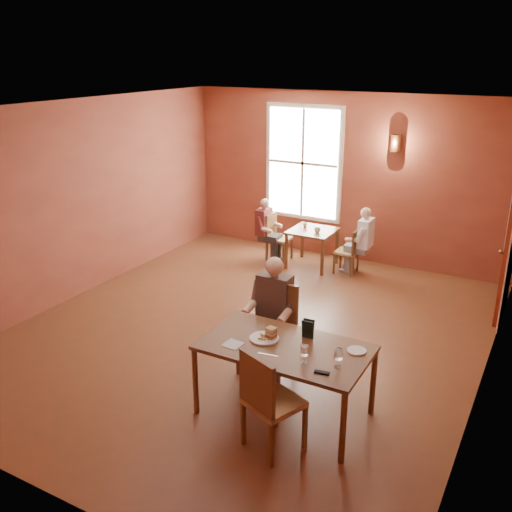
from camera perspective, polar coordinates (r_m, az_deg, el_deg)
The scene contains 29 objects.
ground at distance 7.94m, azimuth -0.70°, elevation -7.58°, with size 6.00×7.00×0.01m, color brown.
wall_back at distance 10.46m, azimuth 8.84°, elevation 7.74°, with size 6.00×0.04×3.00m, color brown.
wall_front at distance 4.86m, azimuth -21.76°, elevation -8.04°, with size 6.00×0.04×3.00m, color brown.
wall_left at distance 9.17m, azimuth -17.35°, elevation 5.36°, with size 0.04×7.00×3.00m, color brown.
wall_right at distance 6.51m, azimuth 22.89°, elevation -1.14°, with size 0.04×7.00×3.00m, color brown.
ceiling at distance 7.07m, azimuth -0.81°, elevation 14.53°, with size 6.00×7.00×0.04m, color white.
window at distance 10.67m, azimuth 4.73°, elevation 9.24°, with size 1.36×0.10×1.96m, color white.
door at distance 8.83m, azimuth 23.98°, elevation 0.93°, with size 0.12×1.04×2.10m, color maroon.
wall_sconce at distance 9.97m, azimuth 13.78°, elevation 10.91°, with size 0.16×0.16×0.28m, color brown.
main_table at distance 6.12m, azimuth 2.84°, elevation -12.27°, with size 1.72×0.97×0.81m, color brown, non-canonical shape.
chair_diner_main at distance 6.75m, azimuth 1.48°, elevation -7.58°, with size 0.48×0.48×1.09m, color #4B2716, non-canonical shape.
diner_main at distance 6.67m, azimuth 1.37°, elevation -6.78°, with size 0.53×0.53×1.33m, color #3D2C22, non-canonical shape.
chair_empty at distance 5.59m, azimuth 1.83°, elevation -14.18°, with size 0.47×0.47×1.06m, color #4A3118, non-canonical shape.
plate_food at distance 6.03m, azimuth 0.82°, elevation -8.16°, with size 0.31×0.31×0.04m, color white.
sandwich at distance 6.01m, azimuth 1.53°, elevation -7.84°, with size 0.09×0.09×0.12m, color tan.
goblet_b at distance 5.56m, azimuth 8.23°, elevation -10.01°, with size 0.08×0.08×0.21m, color white, non-canonical shape.
goblet_c at distance 5.59m, azimuth 4.84°, elevation -9.72°, with size 0.08×0.08×0.20m, color white, non-canonical shape.
menu_stand at distance 6.05m, azimuth 5.22°, elevation -7.25°, with size 0.12×0.06×0.21m, color black.
knife at distance 5.75m, azimuth 1.21°, elevation -9.84°, with size 0.21×0.02×0.00m, color silver.
napkin at distance 5.94m, azimuth -2.31°, elevation -8.82°, with size 0.19×0.19×0.01m, color silver.
side_plate at distance 5.90m, azimuth 10.03°, elevation -9.31°, with size 0.20×0.20×0.02m, color white.
sunglasses at distance 5.48m, azimuth 6.61°, elevation -11.50°, with size 0.15×0.05×0.02m, color black.
second_table at distance 10.21m, azimuth 5.61°, elevation 0.80°, with size 0.77×0.77×0.68m, color brown, non-canonical shape.
chair_diner_white at distance 9.97m, azimuth 9.05°, elevation 0.53°, with size 0.35×0.35×0.80m, color #49240F, non-canonical shape.
diner_white at distance 9.90m, azimuth 9.26°, elevation 1.45°, with size 0.46×0.46×1.14m, color silver, non-canonical shape.
chair_diner_maroon at distance 10.44m, azimuth 2.36°, elevation 1.85°, with size 0.38×0.38×0.86m, color #4D2911, non-canonical shape.
diner_maroon at distance 10.41m, azimuth 2.22°, elevation 2.52°, with size 0.44×0.44×1.11m, color #4D181F, non-canonical shape.
cup_a at distance 9.95m, azimuth 6.15°, elevation 2.58°, with size 0.11×0.11×0.09m, color white.
cup_b at distance 10.24m, azimuth 4.92°, elevation 3.10°, with size 0.09×0.09×0.08m, color silver.
Camera 1 is at (3.48, -6.12, 3.66)m, focal length 40.00 mm.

